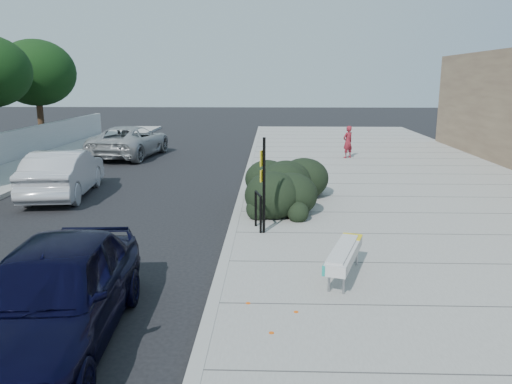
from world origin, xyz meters
TOP-DOWN VIEW (x-y plane):
  - ground at (0.00, 0.00)m, footprint 120.00×120.00m
  - sidewalk_near at (5.60, 5.00)m, footprint 11.20×50.00m
  - curb_near at (0.00, 5.00)m, footprint 0.22×50.00m
  - tree_far_f at (-12.50, 19.00)m, footprint 4.40×4.40m
  - bench at (2.37, -0.81)m, footprint 1.00×1.98m
  - bike_rack at (0.65, 2.26)m, footprint 0.20×0.64m
  - sign_post at (0.79, 1.99)m, footprint 0.13×0.26m
  - hedge at (1.50, 4.91)m, footprint 1.97×3.89m
  - sedan_navy at (-2.20, -3.17)m, footprint 2.21×4.83m
  - wagon_silver at (-6.00, 6.40)m, footprint 2.21×4.92m
  - suv_silver at (-6.17, 15.05)m, footprint 3.21×5.90m
  - pedestrian at (4.61, 14.07)m, footprint 0.67×0.63m

SIDE VIEW (x-z plane):
  - ground at x=0.00m, z-range 0.00..0.00m
  - sidewalk_near at x=5.60m, z-range 0.00..0.15m
  - curb_near at x=0.00m, z-range 0.00..0.17m
  - bench at x=2.37m, z-range 0.32..0.92m
  - bike_rack at x=0.65m, z-range 0.25..1.20m
  - wagon_silver at x=-6.00m, z-range 0.00..1.57m
  - suv_silver at x=-6.17m, z-range 0.00..1.57m
  - sedan_navy at x=-2.20m, z-range 0.00..1.61m
  - hedge at x=1.50m, z-range 0.15..1.60m
  - pedestrian at x=4.61m, z-range 0.15..1.68m
  - sign_post at x=0.79m, z-range 0.32..2.69m
  - tree_far_f at x=-12.50m, z-range 1.15..7.22m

